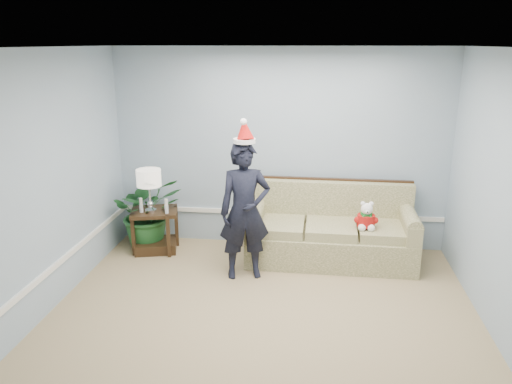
{
  "coord_description": "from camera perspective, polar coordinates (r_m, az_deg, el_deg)",
  "views": [
    {
      "loc": [
        0.5,
        -4.1,
        2.74
      ],
      "look_at": [
        -0.2,
        1.55,
        1.03
      ],
      "focal_mm": 35.0,
      "sensor_mm": 36.0,
      "label": 1
    }
  ],
  "objects": [
    {
      "name": "side_table",
      "position": [
        6.96,
        -11.4,
        -4.81
      ],
      "size": [
        0.71,
        0.64,
        0.58
      ],
      "rotation": [
        0.0,
        0.0,
        0.25
      ],
      "color": "#322212",
      "rests_on": "room_shell"
    },
    {
      "name": "wainscot_trim",
      "position": [
        5.99,
        -9.8,
        -6.02
      ],
      "size": [
        4.49,
        4.99,
        0.06
      ],
      "color": "white",
      "rests_on": "room_shell"
    },
    {
      "name": "table_lamp",
      "position": [
        6.67,
        -12.15,
        1.39
      ],
      "size": [
        0.32,
        0.32,
        0.57
      ],
      "color": "silver",
      "rests_on": "side_table"
    },
    {
      "name": "room_shell",
      "position": [
        4.36,
        0.11,
        -1.91
      ],
      "size": [
        4.54,
        5.04,
        2.74
      ],
      "color": "tan",
      "rests_on": "ground"
    },
    {
      "name": "sofa",
      "position": [
        6.6,
        8.49,
        -4.65
      ],
      "size": [
        2.14,
        0.93,
        1.0
      ],
      "rotation": [
        0.0,
        0.0,
        -0.01
      ],
      "color": "#535B2B",
      "rests_on": "room_shell"
    },
    {
      "name": "houseplant",
      "position": [
        7.02,
        -12.25,
        -2.2
      ],
      "size": [
        1.18,
        1.13,
        1.02
      ],
      "primitive_type": "imported",
      "rotation": [
        0.0,
        0.0,
        0.48
      ],
      "color": "#1F5726",
      "rests_on": "room_shell"
    },
    {
      "name": "man",
      "position": [
        5.89,
        -1.28,
        -2.22
      ],
      "size": [
        0.69,
        0.54,
        1.66
      ],
      "primitive_type": "imported",
      "rotation": [
        0.0,
        0.0,
        0.27
      ],
      "color": "black",
      "rests_on": "room_shell"
    },
    {
      "name": "candle_pair",
      "position": [
        6.71,
        -11.61,
        -1.6
      ],
      "size": [
        0.39,
        0.05,
        0.19
      ],
      "color": "silver",
      "rests_on": "side_table"
    },
    {
      "name": "santa_hat",
      "position": [
        5.67,
        -1.32,
        6.91
      ],
      "size": [
        0.33,
        0.35,
        0.3
      ],
      "rotation": [
        0.0,
        0.0,
        0.4
      ],
      "color": "white",
      "rests_on": "man"
    },
    {
      "name": "teddy_bear",
      "position": [
        6.31,
        12.48,
        -3.01
      ],
      "size": [
        0.22,
        0.25,
        0.36
      ],
      "rotation": [
        0.0,
        0.0,
        0.03
      ],
      "color": "white",
      "rests_on": "sofa"
    }
  ]
}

